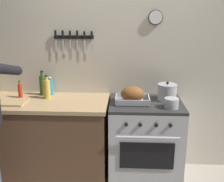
# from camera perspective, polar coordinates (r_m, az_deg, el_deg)

# --- Properties ---
(wall_back) EXTENTS (6.00, 0.13, 2.60)m
(wall_back) POSITION_cam_1_polar(r_m,az_deg,el_deg) (3.11, 2.85, 6.82)
(wall_back) COLOR beige
(wall_back) RESTS_ON ground
(counter_block) EXTENTS (2.03, 0.65, 0.90)m
(counter_block) POSITION_cam_1_polar(r_m,az_deg,el_deg) (3.26, -19.47, -9.21)
(counter_block) COLOR brown
(counter_block) RESTS_ON ground
(stove) EXTENTS (0.76, 0.67, 0.90)m
(stove) POSITION_cam_1_polar(r_m,az_deg,el_deg) (3.04, 6.82, -10.43)
(stove) COLOR #BCBCC1
(stove) RESTS_ON ground
(roasting_pan) EXTENTS (0.35, 0.26, 0.18)m
(roasting_pan) POSITION_cam_1_polar(r_m,az_deg,el_deg) (2.81, 4.23, -0.94)
(roasting_pan) COLOR #B7B7BC
(roasting_pan) RESTS_ON stove
(stock_pot) EXTENTS (0.21, 0.21, 0.20)m
(stock_pot) POSITION_cam_1_polar(r_m,az_deg,el_deg) (2.96, 11.41, -0.20)
(stock_pot) COLOR #B7B7BC
(stock_pot) RESTS_ON stove
(saucepan) EXTENTS (0.14, 0.14, 0.10)m
(saucepan) POSITION_cam_1_polar(r_m,az_deg,el_deg) (2.72, 12.28, -2.50)
(saucepan) COLOR #B7B7BC
(saucepan) RESTS_ON stove
(cutting_board) EXTENTS (0.36, 0.24, 0.02)m
(cutting_board) POSITION_cam_1_polar(r_m,az_deg,el_deg) (3.01, -21.00, -2.21)
(cutting_board) COLOR tan
(cutting_board) RESTS_ON counter_block
(bottle_hot_sauce) EXTENTS (0.05, 0.05, 0.19)m
(bottle_hot_sauce) POSITION_cam_1_polar(r_m,az_deg,el_deg) (3.15, -18.79, 0.09)
(bottle_hot_sauce) COLOR red
(bottle_hot_sauce) RESTS_ON counter_block
(bottle_cooking_oil) EXTENTS (0.07, 0.07, 0.26)m
(bottle_cooking_oil) POSITION_cam_1_polar(r_m,az_deg,el_deg) (3.03, -13.55, 0.45)
(bottle_cooking_oil) COLOR gold
(bottle_cooking_oil) RESTS_ON counter_block
(bottle_dish_soap) EXTENTS (0.06, 0.06, 0.21)m
(bottle_dish_soap) POSITION_cam_1_polar(r_m,az_deg,el_deg) (3.16, -12.86, 0.72)
(bottle_dish_soap) COLOR #338CCC
(bottle_dish_soap) RESTS_ON counter_block
(bottle_olive_oil) EXTENTS (0.07, 0.07, 0.28)m
(bottle_olive_oil) POSITION_cam_1_polar(r_m,az_deg,el_deg) (3.17, -14.43, 1.24)
(bottle_olive_oil) COLOR #385623
(bottle_olive_oil) RESTS_ON counter_block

